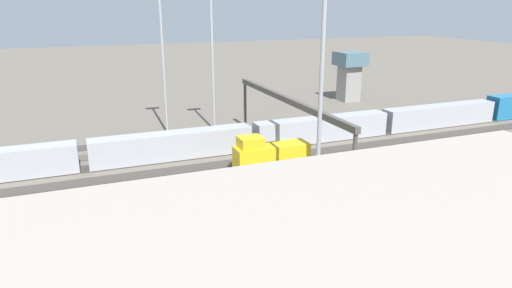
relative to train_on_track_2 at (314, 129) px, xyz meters
name	(u,v)px	position (x,y,z in m)	size (l,w,h in m)	color
ground_plane	(289,156)	(6.94, 5.00, -2.08)	(400.00, 400.00, 0.00)	#60594F
track_bed_0	(252,130)	(6.94, -10.00, -2.02)	(140.00, 2.80, 0.12)	#3D3833
track_bed_1	(262,138)	(6.94, -5.00, -2.02)	(140.00, 2.80, 0.12)	#4C443D
track_bed_2	(275,146)	(6.94, 0.00, -2.02)	(140.00, 2.80, 0.12)	#3D3833
track_bed_3	(289,156)	(6.94, 5.00, -2.02)	(140.00, 2.80, 0.12)	#3D3833
track_bed_4	(304,166)	(6.94, 10.00, -2.02)	(140.00, 2.80, 0.12)	#3D3833
track_bed_5	(323,179)	(6.94, 15.00, -2.02)	(140.00, 2.80, 0.12)	#4C443D
track_bed_6	(344,194)	(6.94, 20.00, -2.02)	(140.00, 2.80, 0.12)	#4C443D
train_on_track_2	(314,129)	(0.00, 0.00, 0.00)	(114.80, 3.00, 4.40)	#1E6B9E
train_on_track_4	(270,156)	(12.13, 10.00, 0.08)	(10.00, 3.00, 5.00)	gold
light_mast_0	(161,27)	(21.05, -13.72, 15.65)	(2.80, 0.70, 27.93)	#9EA0A5
light_mast_1	(322,68)	(12.14, 22.59, 13.27)	(2.80, 0.70, 23.59)	#9EA0A5
light_mast_2	(212,41)	(12.95, -12.62, 13.39)	(2.80, 0.70, 23.81)	#9EA0A5
signal_gantry	(287,105)	(7.34, 5.00, 5.58)	(0.70, 35.00, 8.80)	#4C4742
control_tower	(349,72)	(-22.94, -25.70, 4.45)	(6.00, 6.00, 11.02)	gray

